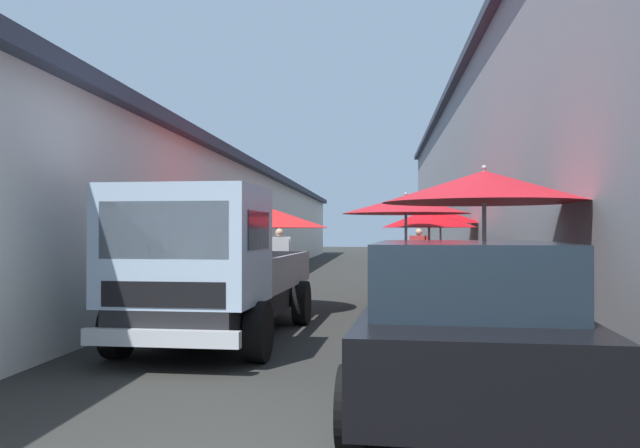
{
  "coord_description": "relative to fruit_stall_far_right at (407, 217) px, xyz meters",
  "views": [
    {
      "loc": [
        -3.6,
        -0.69,
        1.55
      ],
      "look_at": [
        8.89,
        0.48,
        1.68
      ],
      "focal_mm": 36.23,
      "sensor_mm": 36.0,
      "label": 1
    }
  ],
  "objects": [
    {
      "name": "ground",
      "position": [
        4.16,
        1.22,
        -1.83
      ],
      "size": [
        90.0,
        90.0,
        0.0
      ],
      "primitive_type": "plane",
      "color": "#282826"
    },
    {
      "name": "fruit_stall_far_left",
      "position": [
        4.85,
        -1.13,
        -0.11
      ],
      "size": [
        2.29,
        2.29,
        2.24
      ],
      "color": "#9E9EA3",
      "rests_on": "ground"
    },
    {
      "name": "fruit_stall_near_right",
      "position": [
        2.23,
        -0.57,
        -0.27
      ],
      "size": [
        2.19,
        2.19,
        2.13
      ],
      "color": "#9E9EA3",
      "rests_on": "ground"
    },
    {
      "name": "vendor_by_crates",
      "position": [
        4.0,
        3.2,
        -0.9
      ],
      "size": [
        0.37,
        0.6,
        1.61
      ],
      "color": "#665B4C",
      "rests_on": "ground"
    },
    {
      "name": "hatchback_car",
      "position": [
        -7.15,
        -0.22,
        -1.09
      ],
      "size": [
        4.01,
        2.13,
        1.45
      ],
      "color": "black",
      "rests_on": "ground"
    },
    {
      "name": "building_left_whitewash",
      "position": [
        6.41,
        7.95,
        0.01
      ],
      "size": [
        49.8,
        7.5,
        3.66
      ],
      "color": "silver",
      "rests_on": "ground"
    },
    {
      "name": "building_right_concrete",
      "position": [
        6.41,
        -5.52,
        1.5
      ],
      "size": [
        49.8,
        7.5,
        6.63
      ],
      "color": "gray",
      "rests_on": "ground"
    },
    {
      "name": "parked_scooter",
      "position": [
        -2.4,
        -0.44,
        -1.38
      ],
      "size": [
        1.68,
        0.54,
        1.14
      ],
      "color": "black",
      "rests_on": "ground"
    },
    {
      "name": "vendor_in_shade",
      "position": [
        7.32,
        -0.67,
        -0.89
      ],
      "size": [
        0.39,
        0.58,
        1.62
      ],
      "color": "#665B4C",
      "rests_on": "ground"
    },
    {
      "name": "delivery_truck",
      "position": [
        -4.72,
        2.8,
        -0.79
      ],
      "size": [
        4.99,
        2.13,
        2.08
      ],
      "color": "black",
      "rests_on": "ground"
    },
    {
      "name": "fruit_stall_far_right",
      "position": [
        0.0,
        0.0,
        0.0
      ],
      "size": [
        2.56,
        2.56,
        2.32
      ],
      "color": "#9E9EA3",
      "rests_on": "ground"
    },
    {
      "name": "fruit_stall_near_left",
      "position": [
        -4.23,
        -0.82,
        0.08
      ],
      "size": [
        2.71,
        2.71,
        2.42
      ],
      "color": "#9E9EA3",
      "rests_on": "ground"
    },
    {
      "name": "fruit_stall_mid_lane",
      "position": [
        -0.71,
        2.81,
        -0.18
      ],
      "size": [
        2.64,
        2.64,
        2.12
      ],
      "color": "#9E9EA3",
      "rests_on": "ground"
    }
  ]
}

